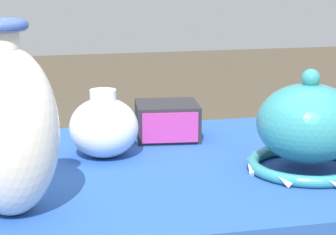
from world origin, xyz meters
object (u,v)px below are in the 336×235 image
at_px(vase_dome_bell, 308,130).
at_px(mosaic_tile_box, 167,121).
at_px(vase_tall_bulbous, 8,129).
at_px(jar_round_porcelain, 104,127).

height_order(vase_dome_bell, mosaic_tile_box, vase_dome_bell).
height_order(vase_tall_bulbous, jar_round_porcelain, vase_tall_bulbous).
bearing_deg(jar_round_porcelain, mosaic_tile_box, 35.35).
bearing_deg(vase_tall_bulbous, mosaic_tile_box, 48.76).
bearing_deg(mosaic_tile_box, jar_round_porcelain, -137.33).
height_order(vase_tall_bulbous, mosaic_tile_box, vase_tall_bulbous).
xyz_separation_m(vase_tall_bulbous, jar_round_porcelain, (0.18, 0.28, -0.08)).
height_order(mosaic_tile_box, jar_round_porcelain, jar_round_porcelain).
bearing_deg(vase_tall_bulbous, vase_dome_bell, 10.17).
height_order(vase_dome_bell, jar_round_porcelain, vase_dome_bell).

